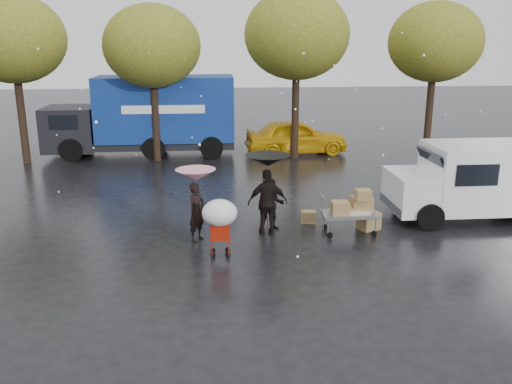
{
  "coord_description": "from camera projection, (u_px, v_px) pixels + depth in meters",
  "views": [
    {
      "loc": [
        -1.23,
        -13.27,
        5.14
      ],
      "look_at": [
        0.01,
        1.0,
        1.04
      ],
      "focal_mm": 38.0,
      "sensor_mm": 36.0,
      "label": 1
    }
  ],
  "objects": [
    {
      "name": "vendor_cart",
      "position": [
        353.0,
        208.0,
        14.56
      ],
      "size": [
        1.52,
        0.8,
        1.27
      ],
      "color": "slate",
      "rests_on": "ground"
    },
    {
      "name": "blue_truck",
      "position": [
        147.0,
        116.0,
        24.16
      ],
      "size": [
        8.3,
        2.6,
        3.5
      ],
      "color": "navy",
      "rests_on": "ground"
    },
    {
      "name": "tree_row",
      "position": [
        226.0,
        40.0,
        22.39
      ],
      "size": [
        21.6,
        4.4,
        7.12
      ],
      "color": "black",
      "rests_on": "ground"
    },
    {
      "name": "umbrella_pink",
      "position": [
        196.0,
        175.0,
        13.75
      ],
      "size": [
        1.03,
        1.03,
        1.92
      ],
      "color": "#4C4C4C",
      "rests_on": "ground"
    },
    {
      "name": "box_ground_near",
      "position": [
        369.0,
        221.0,
        15.01
      ],
      "size": [
        0.68,
        0.62,
        0.49
      ],
      "primitive_type": "cube",
      "rotation": [
        0.0,
        0.0,
        0.41
      ],
      "color": "olive",
      "rests_on": "ground"
    },
    {
      "name": "ground",
      "position": [
        259.0,
        240.0,
        14.23
      ],
      "size": [
        90.0,
        90.0,
        0.0
      ],
      "primitive_type": "plane",
      "color": "black",
      "rests_on": "ground"
    },
    {
      "name": "yellow_taxi",
      "position": [
        296.0,
        137.0,
        24.68
      ],
      "size": [
        4.73,
        2.17,
        1.57
      ],
      "primitive_type": "imported",
      "rotation": [
        0.0,
        0.0,
        1.64
      ],
      "color": "#D89D0B",
      "rests_on": "ground"
    },
    {
      "name": "person_middle",
      "position": [
        272.0,
        204.0,
        14.89
      ],
      "size": [
        0.76,
        0.63,
        1.44
      ],
      "primitive_type": "imported",
      "rotation": [
        0.0,
        0.0,
        -0.13
      ],
      "color": "black",
      "rests_on": "ground"
    },
    {
      "name": "white_van",
      "position": [
        480.0,
        179.0,
        15.76
      ],
      "size": [
        4.91,
        2.18,
        2.2
      ],
      "color": "white",
      "rests_on": "ground"
    },
    {
      "name": "umbrella_black",
      "position": [
        268.0,
        161.0,
        14.13
      ],
      "size": [
        1.2,
        1.2,
        2.2
      ],
      "color": "#4C4C4C",
      "rests_on": "ground"
    },
    {
      "name": "person_black",
      "position": [
        268.0,
        202.0,
        14.45
      ],
      "size": [
        1.07,
        0.46,
        1.8
      ],
      "primitive_type": "imported",
      "rotation": [
        0.0,
        0.0,
        3.16
      ],
      "color": "black",
      "rests_on": "ground"
    },
    {
      "name": "person_pink",
      "position": [
        197.0,
        212.0,
        14.02
      ],
      "size": [
        0.64,
        0.68,
        1.56
      ],
      "primitive_type": "imported",
      "rotation": [
        0.0,
        0.0,
        0.93
      ],
      "color": "black",
      "rests_on": "ground"
    },
    {
      "name": "shopping_cart",
      "position": [
        220.0,
        216.0,
        12.85
      ],
      "size": [
        0.84,
        0.84,
        1.46
      ],
      "color": "#B81F0A",
      "rests_on": "ground"
    },
    {
      "name": "box_ground_far",
      "position": [
        308.0,
        217.0,
        15.6
      ],
      "size": [
        0.47,
        0.39,
        0.33
      ],
      "primitive_type": "cube",
      "rotation": [
        0.0,
        0.0,
        -0.16
      ],
      "color": "olive",
      "rests_on": "ground"
    }
  ]
}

